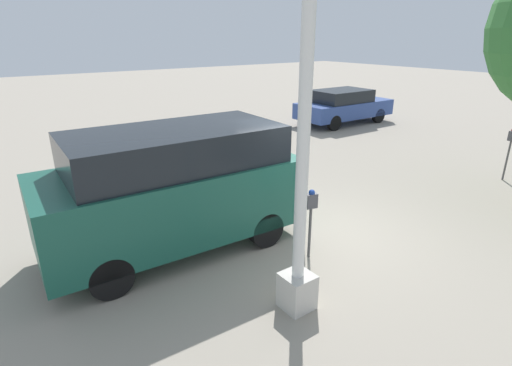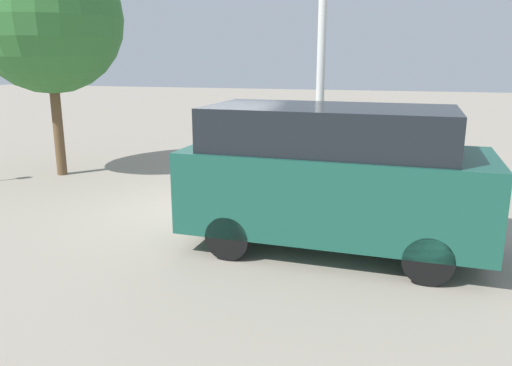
% 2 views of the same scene
% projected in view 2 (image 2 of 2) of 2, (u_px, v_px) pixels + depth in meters
% --- Properties ---
extents(ground_plane, '(80.00, 80.00, 0.00)m').
position_uv_depth(ground_plane, '(211.00, 212.00, 9.87)').
color(ground_plane, gray).
extents(parking_meter_near, '(0.22, 0.16, 1.31)m').
position_uv_depth(parking_meter_near, '(255.00, 162.00, 9.87)').
color(parking_meter_near, '#4C4C4C').
rests_on(parking_meter_near, ground).
extents(lamp_post, '(0.44, 0.44, 5.92)m').
position_uv_depth(lamp_post, '(320.00, 105.00, 10.21)').
color(lamp_post, beige).
rests_on(lamp_post, ground).
extents(parked_van, '(4.69, 2.21, 2.26)m').
position_uv_depth(parked_van, '(333.00, 174.00, 7.73)').
color(parked_van, '#195142').
rests_on(parked_van, ground).
extents(street_tree, '(3.62, 3.62, 5.71)m').
position_uv_depth(street_tree, '(47.00, 19.00, 12.13)').
color(street_tree, brown).
rests_on(street_tree, ground).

